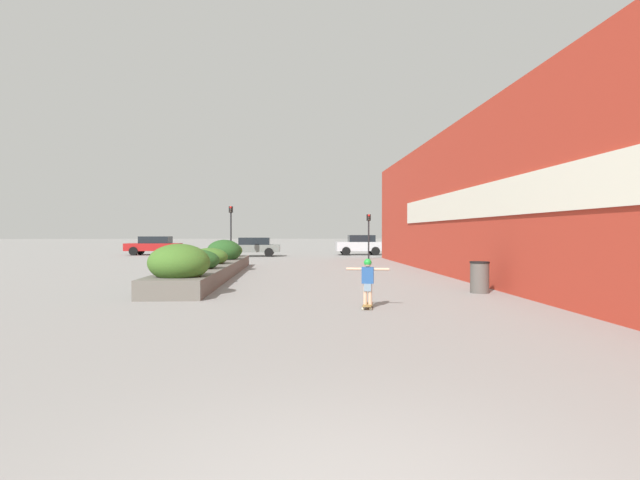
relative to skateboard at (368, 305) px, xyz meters
The scene contains 11 objects.
building_wall_right 8.39m from the skateboard, 49.83° to the left, with size 0.67×36.70×6.35m.
planter_box 10.32m from the skateboard, 120.81° to the left, with size 1.90×15.14×1.54m.
skateboard is the anchor object (origin of this frame).
skateboarder 0.71m from the skateboard, 90.00° to the right, with size 1.05×0.30×1.13m.
trash_bin 4.93m from the skateboard, 36.68° to the left, with size 0.60×0.60×0.98m.
car_leftmost 33.15m from the skateboard, 113.99° to the left, with size 4.41×2.07×1.56m.
car_center_left 27.83m from the skateboard, 100.33° to the left, with size 4.33×1.99×1.48m.
car_center_right 29.55m from the skateboard, 82.66° to the left, with size 3.91×1.89×1.67m.
car_rightmost 30.22m from the skateboard, 69.32° to the left, with size 4.33×1.94×1.67m.
traffic_light_left 24.51m from the skateboard, 104.87° to the left, with size 0.28×0.30×3.75m.
traffic_light_right 23.28m from the skateboard, 81.24° to the left, with size 0.28×0.30×3.17m.
Camera 1 is at (-0.42, -3.26, 1.87)m, focal length 28.00 mm.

